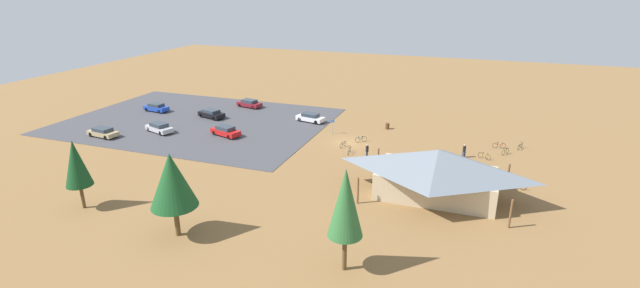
{
  "coord_description": "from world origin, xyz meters",
  "views": [
    {
      "loc": [
        -16.13,
        55.56,
        20.5
      ],
      "look_at": [
        2.23,
        4.88,
        1.2
      ],
      "focal_mm": 25.43,
      "sensor_mm": 36.0,
      "label": 1
    }
  ],
  "objects_px": {
    "bike_pavilion": "(437,170)",
    "car_red_near_entry": "(226,131)",
    "pine_east": "(346,203)",
    "bicycle_teal_edge_south": "(361,139)",
    "bicycle_black_yard_right": "(343,144)",
    "bicycle_white_yard_left": "(349,151)",
    "car_silver_end_stall": "(159,128)",
    "bicycle_yellow_yard_center": "(505,152)",
    "bicycle_green_by_bin": "(520,146)",
    "car_white_far_end": "(310,117)",
    "pine_far_east": "(76,163)",
    "car_black_back_corner": "(211,114)",
    "car_maroon_aisle_side": "(249,103)",
    "visitor_by_pavilion": "(464,151)",
    "car_blue_inner_stall": "(156,107)",
    "trash_bin": "(387,126)",
    "visitor_near_lot": "(367,151)",
    "car_tan_mid_lot": "(103,132)",
    "bicycle_blue_trailside": "(518,186)",
    "bicycle_orange_lone_east": "(484,156)",
    "bicycle_red_near_sign": "(499,145)",
    "lot_sign": "(332,124)",
    "pine_west": "(172,180)"
  },
  "relations": [
    {
      "from": "bicycle_white_yard_left",
      "to": "car_silver_end_stall",
      "type": "height_order",
      "value": "car_silver_end_stall"
    },
    {
      "from": "bicycle_white_yard_left",
      "to": "bicycle_black_yard_right",
      "type": "relative_size",
      "value": 1.11
    },
    {
      "from": "bicycle_white_yard_left",
      "to": "car_maroon_aisle_side",
      "type": "distance_m",
      "value": 27.59
    },
    {
      "from": "bicycle_black_yard_right",
      "to": "car_silver_end_stall",
      "type": "xyz_separation_m",
      "value": [
        26.79,
        3.16,
        0.38
      ]
    },
    {
      "from": "trash_bin",
      "to": "car_tan_mid_lot",
      "type": "distance_m",
      "value": 40.56
    },
    {
      "from": "bike_pavilion",
      "to": "car_red_near_entry",
      "type": "bearing_deg",
      "value": -17.19
    },
    {
      "from": "car_maroon_aisle_side",
      "to": "visitor_by_pavilion",
      "type": "height_order",
      "value": "visitor_by_pavilion"
    },
    {
      "from": "visitor_near_lot",
      "to": "trash_bin",
      "type": "bearing_deg",
      "value": -89.55
    },
    {
      "from": "trash_bin",
      "to": "visitor_by_pavilion",
      "type": "relative_size",
      "value": 0.52
    },
    {
      "from": "pine_east",
      "to": "bicycle_blue_trailside",
      "type": "distance_m",
      "value": 24.2
    },
    {
      "from": "bicycle_white_yard_left",
      "to": "bicycle_red_near_sign",
      "type": "distance_m",
      "value": 19.85
    },
    {
      "from": "trash_bin",
      "to": "car_blue_inner_stall",
      "type": "bearing_deg",
      "value": 5.62
    },
    {
      "from": "car_blue_inner_stall",
      "to": "visitor_near_lot",
      "type": "height_order",
      "value": "visitor_near_lot"
    },
    {
      "from": "pine_east",
      "to": "bicycle_teal_edge_south",
      "type": "relative_size",
      "value": 6.11
    },
    {
      "from": "bicycle_red_near_sign",
      "to": "car_tan_mid_lot",
      "type": "height_order",
      "value": "car_tan_mid_lot"
    },
    {
      "from": "pine_west",
      "to": "bicycle_red_near_sign",
      "type": "height_order",
      "value": "pine_west"
    },
    {
      "from": "car_maroon_aisle_side",
      "to": "bicycle_green_by_bin",
      "type": "bearing_deg",
      "value": 171.45
    },
    {
      "from": "bike_pavilion",
      "to": "car_silver_end_stall",
      "type": "relative_size",
      "value": 2.97
    },
    {
      "from": "bicycle_blue_trailside",
      "to": "bicycle_orange_lone_east",
      "type": "bearing_deg",
      "value": -66.03
    },
    {
      "from": "bicycle_green_by_bin",
      "to": "car_white_far_end",
      "type": "distance_m",
      "value": 30.1
    },
    {
      "from": "car_silver_end_stall",
      "to": "bicycle_yellow_yard_center",
      "type": "bearing_deg",
      "value": -170.89
    },
    {
      "from": "bicycle_teal_edge_south",
      "to": "bicycle_black_yard_right",
      "type": "relative_size",
      "value": 0.85
    },
    {
      "from": "bike_pavilion",
      "to": "car_silver_end_stall",
      "type": "height_order",
      "value": "bike_pavilion"
    },
    {
      "from": "car_white_far_end",
      "to": "car_red_near_entry",
      "type": "distance_m",
      "value": 13.65
    },
    {
      "from": "car_black_back_corner",
      "to": "car_white_far_end",
      "type": "relative_size",
      "value": 1.01
    },
    {
      "from": "bicycle_teal_edge_south",
      "to": "car_red_near_entry",
      "type": "distance_m",
      "value": 19.05
    },
    {
      "from": "pine_far_east",
      "to": "car_white_far_end",
      "type": "xyz_separation_m",
      "value": [
        -10.3,
        -33.93,
        -3.88
      ]
    },
    {
      "from": "pine_far_east",
      "to": "bicycle_black_yard_right",
      "type": "relative_size",
      "value": 4.31
    },
    {
      "from": "trash_bin",
      "to": "bicycle_blue_trailside",
      "type": "distance_m",
      "value": 23.36
    },
    {
      "from": "pine_east",
      "to": "car_tan_mid_lot",
      "type": "height_order",
      "value": "pine_east"
    },
    {
      "from": "bicycle_white_yard_left",
      "to": "pine_far_east",
      "type": "bearing_deg",
      "value": 48.83
    },
    {
      "from": "car_tan_mid_lot",
      "to": "bike_pavilion",
      "type": "bearing_deg",
      "value": 176.19
    },
    {
      "from": "bicycle_blue_trailside",
      "to": "car_black_back_corner",
      "type": "xyz_separation_m",
      "value": [
        44.86,
        -11.83,
        0.38
      ]
    },
    {
      "from": "bike_pavilion",
      "to": "car_tan_mid_lot",
      "type": "distance_m",
      "value": 46.05
    },
    {
      "from": "trash_bin",
      "to": "lot_sign",
      "type": "height_order",
      "value": "lot_sign"
    },
    {
      "from": "bicycle_blue_trailside",
      "to": "car_black_back_corner",
      "type": "distance_m",
      "value": 46.39
    },
    {
      "from": "bicycle_teal_edge_south",
      "to": "car_silver_end_stall",
      "type": "relative_size",
      "value": 0.28
    },
    {
      "from": "bike_pavilion",
      "to": "bicycle_orange_lone_east",
      "type": "distance_m",
      "value": 13.44
    },
    {
      "from": "bike_pavilion",
      "to": "pine_west",
      "type": "relative_size",
      "value": 1.9
    },
    {
      "from": "bike_pavilion",
      "to": "pine_east",
      "type": "height_order",
      "value": "pine_east"
    },
    {
      "from": "bicycle_yellow_yard_center",
      "to": "visitor_by_pavilion",
      "type": "distance_m",
      "value": 5.68
    },
    {
      "from": "bicycle_yellow_yard_center",
      "to": "bicycle_black_yard_right",
      "type": "relative_size",
      "value": 0.94
    },
    {
      "from": "bike_pavilion",
      "to": "car_red_near_entry",
      "type": "height_order",
      "value": "bike_pavilion"
    },
    {
      "from": "trash_bin",
      "to": "visitor_near_lot",
      "type": "relative_size",
      "value": 0.49
    },
    {
      "from": "lot_sign",
      "to": "car_maroon_aisle_side",
      "type": "xyz_separation_m",
      "value": [
        18.14,
        -8.93,
        -0.7
      ]
    },
    {
      "from": "bicycle_teal_edge_south",
      "to": "car_blue_inner_stall",
      "type": "relative_size",
      "value": 0.31
    },
    {
      "from": "car_black_back_corner",
      "to": "bicycle_black_yard_right",
      "type": "bearing_deg",
      "value": 166.41
    },
    {
      "from": "car_maroon_aisle_side",
      "to": "bicycle_yellow_yard_center",
      "type": "bearing_deg",
      "value": 167.29
    },
    {
      "from": "pine_far_east",
      "to": "bicycle_red_near_sign",
      "type": "relative_size",
      "value": 4.12
    },
    {
      "from": "bicycle_yellow_yard_center",
      "to": "bicycle_teal_edge_south",
      "type": "bearing_deg",
      "value": 5.17
    }
  ]
}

